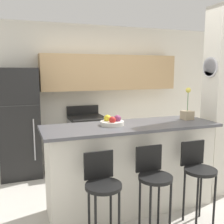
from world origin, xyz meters
name	(u,v)px	position (x,y,z in m)	size (l,w,h in m)	color
ground_plane	(130,207)	(0.00, 0.00, 0.00)	(14.00, 14.00, 0.00)	beige
wall_back	(96,86)	(0.14, 1.90, 1.43)	(5.60, 0.38, 2.55)	silver
pillar_right	(219,103)	(1.31, -0.02, 1.28)	(0.38, 0.32, 2.55)	silver
counter_bar	(131,166)	(0.00, 0.00, 0.54)	(2.15, 0.71, 1.07)	silver
refrigerator	(19,123)	(-1.27, 1.59, 0.88)	(0.63, 0.65, 1.76)	black
stove_range	(87,141)	(-0.13, 1.60, 0.46)	(0.60, 0.65, 1.07)	silver
bar_stool_left	(102,186)	(-0.56, -0.57, 0.61)	(0.35, 0.35, 0.93)	black
bar_stool_mid	(154,178)	(0.00, -0.57, 0.61)	(0.35, 0.35, 0.93)	black
bar_stool_right	(198,171)	(0.56, -0.57, 0.61)	(0.35, 0.35, 0.93)	black
orchid_vase	(187,112)	(0.84, 0.05, 1.18)	(0.13, 0.13, 0.43)	tan
fruit_bowl	(112,122)	(-0.23, 0.04, 1.11)	(0.28, 0.28, 0.12)	silver
trash_bin	(56,164)	(-0.73, 1.38, 0.19)	(0.28, 0.28, 0.38)	#59595B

